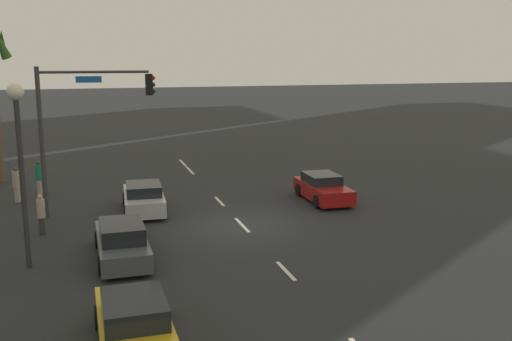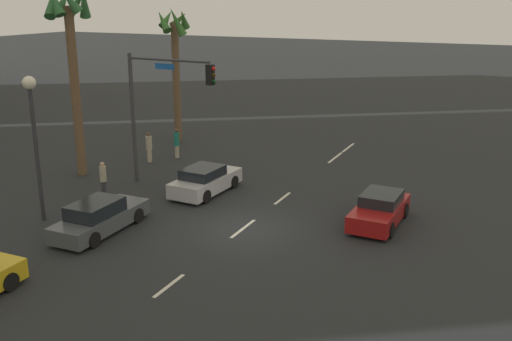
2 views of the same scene
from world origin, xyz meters
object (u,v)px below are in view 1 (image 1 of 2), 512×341
car_1 (144,198)px  streetlamp (19,141)px  pedestrian_0 (39,176)px  pedestrian_1 (17,184)px  traffic_signal (79,116)px  pedestrian_2 (41,213)px  car_0 (323,188)px  car_3 (134,324)px  car_2 (122,242)px

car_1 → streetlamp: bearing=143.8°
pedestrian_0 → pedestrian_1: (-1.51, 0.94, -0.01)m
traffic_signal → pedestrian_2: 4.72m
car_0 → pedestrian_1: size_ratio=2.34×
car_3 → traffic_signal: 13.70m
traffic_signal → pedestrian_2: size_ratio=3.98×
car_0 → pedestrian_1: bearing=74.7°
car_3 → pedestrian_0: (18.06, 3.33, 0.30)m
traffic_signal → pedestrian_1: size_ratio=3.77×
car_2 → streetlamp: size_ratio=0.75×
car_0 → pedestrian_2: pedestrian_2 is taller
pedestrian_0 → car_2: bearing=-163.0°
car_2 → traffic_signal: bearing=11.1°
traffic_signal → pedestrian_1: 5.90m
car_0 → car_1: 8.82m
streetlamp → pedestrian_1: streetlamp is taller
car_1 → traffic_signal: size_ratio=0.64×
car_0 → traffic_signal: bearing=87.3°
car_2 → pedestrian_1: 10.81m
streetlamp → pedestrian_1: bearing=7.4°
car_0 → traffic_signal: size_ratio=0.62×
car_3 → pedestrian_0: size_ratio=2.35×
car_2 → car_3: car_3 is taller
car_3 → car_2: bearing=-1.3°
car_3 → pedestrian_2: size_ratio=2.49×
car_1 → car_0: bearing=-92.7°
car_0 → traffic_signal: 12.13m
car_2 → pedestrian_2: pedestrian_2 is taller
car_3 → car_1: bearing=-6.9°
car_3 → streetlamp: size_ratio=0.67×
car_1 → pedestrian_0: 7.07m
car_2 → car_0: bearing=-60.2°
car_0 → pedestrian_0: 14.77m
car_1 → streetlamp: (-6.22, 4.55, 3.74)m
car_3 → pedestrian_1: size_ratio=2.35×
pedestrian_1 → car_1: bearing=-121.6°
car_0 → car_2: 11.78m
car_0 → car_1: (0.41, 8.81, 0.01)m
car_3 → pedestrian_2: pedestrian_2 is taller
car_2 → traffic_signal: (6.40, 1.26, 3.88)m
car_2 → car_3: (-6.69, 0.15, 0.00)m
car_0 → pedestrian_1: 15.18m
pedestrian_0 → pedestrian_2: (-7.50, -0.56, -0.05)m
pedestrian_1 → car_3: bearing=-165.5°
car_0 → car_2: size_ratio=0.89×
car_2 → pedestrian_0: 11.90m
car_2 → traffic_signal: size_ratio=0.70×
pedestrian_1 → pedestrian_2: 6.17m
pedestrian_1 → car_2: bearing=-155.8°
traffic_signal → pedestrian_0: size_ratio=3.76×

